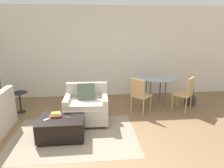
{
  "coord_description": "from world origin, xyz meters",
  "views": [
    {
      "loc": [
        -0.1,
        -2.86,
        2.08
      ],
      "look_at": [
        0.38,
        1.92,
        0.75
      ],
      "focal_mm": 32.0,
      "sensor_mm": 36.0,
      "label": 1
    }
  ],
  "objects_px": {
    "ottoman": "(62,126)",
    "dining_table": "(156,80)",
    "dining_chair_near_right": "(186,92)",
    "tv_remote_secondary": "(67,117)",
    "side_table": "(20,98)",
    "dining_chair_near_left": "(140,93)",
    "book_stack": "(56,115)",
    "tv_remote_primary": "(47,119)",
    "armchair": "(87,107)",
    "potted_plant_small": "(190,98)"
  },
  "relations": [
    {
      "from": "ottoman",
      "to": "dining_table",
      "type": "xyz_separation_m",
      "value": [
        2.4,
        1.64,
        0.46
      ]
    },
    {
      "from": "dining_chair_near_right",
      "to": "dining_table",
      "type": "bearing_deg",
      "value": 135.0
    },
    {
      "from": "tv_remote_secondary",
      "to": "side_table",
      "type": "distance_m",
      "value": 1.9
    },
    {
      "from": "dining_chair_near_left",
      "to": "book_stack",
      "type": "bearing_deg",
      "value": -153.1
    },
    {
      "from": "ottoman",
      "to": "book_stack",
      "type": "xyz_separation_m",
      "value": [
        -0.11,
        0.06,
        0.22
      ]
    },
    {
      "from": "ottoman",
      "to": "dining_table",
      "type": "relative_size",
      "value": 0.81
    },
    {
      "from": "book_stack",
      "to": "dining_chair_near_left",
      "type": "xyz_separation_m",
      "value": [
        1.91,
        0.97,
        0.07
      ]
    },
    {
      "from": "ottoman",
      "to": "tv_remote_primary",
      "type": "bearing_deg",
      "value": -168.79
    },
    {
      "from": "book_stack",
      "to": "dining_table",
      "type": "height_order",
      "value": "dining_table"
    },
    {
      "from": "side_table",
      "to": "ottoman",
      "type": "bearing_deg",
      "value": -47.57
    },
    {
      "from": "tv_remote_primary",
      "to": "dining_chair_near_left",
      "type": "xyz_separation_m",
      "value": [
        2.05,
        1.08,
        0.1
      ]
    },
    {
      "from": "dining_table",
      "to": "ottoman",
      "type": "bearing_deg",
      "value": -145.75
    },
    {
      "from": "dining_chair_near_right",
      "to": "armchair",
      "type": "bearing_deg",
      "value": -171.67
    },
    {
      "from": "ottoman",
      "to": "potted_plant_small",
      "type": "distance_m",
      "value": 3.66
    },
    {
      "from": "book_stack",
      "to": "dining_chair_near_right",
      "type": "bearing_deg",
      "value": 17.2
    },
    {
      "from": "armchair",
      "to": "dining_chair_near_left",
      "type": "height_order",
      "value": "dining_chair_near_left"
    },
    {
      "from": "tv_remote_primary",
      "to": "potted_plant_small",
      "type": "xyz_separation_m",
      "value": [
        3.62,
        1.49,
        -0.23
      ]
    },
    {
      "from": "ottoman",
      "to": "armchair",
      "type": "bearing_deg",
      "value": 54.18
    },
    {
      "from": "dining_table",
      "to": "potted_plant_small",
      "type": "bearing_deg",
      "value": -11.75
    },
    {
      "from": "side_table",
      "to": "dining_table",
      "type": "bearing_deg",
      "value": 4.63
    },
    {
      "from": "potted_plant_small",
      "to": "dining_chair_near_right",
      "type": "bearing_deg",
      "value": -130.78
    },
    {
      "from": "side_table",
      "to": "book_stack",
      "type": "bearing_deg",
      "value": -49.06
    },
    {
      "from": "armchair",
      "to": "dining_table",
      "type": "xyz_separation_m",
      "value": [
        1.93,
        0.98,
        0.33
      ]
    },
    {
      "from": "armchair",
      "to": "potted_plant_small",
      "type": "height_order",
      "value": "armchair"
    },
    {
      "from": "tv_remote_secondary",
      "to": "side_table",
      "type": "bearing_deg",
      "value": 135.01
    },
    {
      "from": "tv_remote_primary",
      "to": "potted_plant_small",
      "type": "relative_size",
      "value": 0.19
    },
    {
      "from": "dining_table",
      "to": "tv_remote_secondary",
      "type": "bearing_deg",
      "value": -144.3
    },
    {
      "from": "tv_remote_primary",
      "to": "dining_table",
      "type": "xyz_separation_m",
      "value": [
        2.65,
        1.69,
        0.27
      ]
    },
    {
      "from": "side_table",
      "to": "dining_chair_near_right",
      "type": "bearing_deg",
      "value": -4.26
    },
    {
      "from": "side_table",
      "to": "dining_chair_near_right",
      "type": "relative_size",
      "value": 0.59
    },
    {
      "from": "dining_table",
      "to": "side_table",
      "type": "bearing_deg",
      "value": -175.37
    },
    {
      "from": "potted_plant_small",
      "to": "side_table",
      "type": "bearing_deg",
      "value": -178.83
    },
    {
      "from": "armchair",
      "to": "side_table",
      "type": "distance_m",
      "value": 1.83
    },
    {
      "from": "side_table",
      "to": "dining_chair_near_right",
      "type": "xyz_separation_m",
      "value": [
        4.24,
        -0.32,
        0.14
      ]
    },
    {
      "from": "book_stack",
      "to": "tv_remote_primary",
      "type": "bearing_deg",
      "value": -141.88
    },
    {
      "from": "ottoman",
      "to": "dining_chair_near_left",
      "type": "bearing_deg",
      "value": 29.79
    },
    {
      "from": "ottoman",
      "to": "dining_chair_near_right",
      "type": "distance_m",
      "value": 3.19
    },
    {
      "from": "tv_remote_secondary",
      "to": "dining_chair_near_left",
      "type": "xyz_separation_m",
      "value": [
        1.67,
        1.03,
        0.1
      ]
    },
    {
      "from": "tv_remote_secondary",
      "to": "potted_plant_small",
      "type": "distance_m",
      "value": 3.56
    },
    {
      "from": "potted_plant_small",
      "to": "dining_chair_near_left",
      "type": "bearing_deg",
      "value": -165.4
    },
    {
      "from": "side_table",
      "to": "potted_plant_small",
      "type": "bearing_deg",
      "value": 1.17
    },
    {
      "from": "armchair",
      "to": "book_stack",
      "type": "relative_size",
      "value": 4.06
    },
    {
      "from": "book_stack",
      "to": "dining_chair_near_left",
      "type": "bearing_deg",
      "value": 26.9
    },
    {
      "from": "dining_chair_near_right",
      "to": "dining_chair_near_left",
      "type": "bearing_deg",
      "value": 180.0
    },
    {
      "from": "book_stack",
      "to": "potted_plant_small",
      "type": "height_order",
      "value": "potted_plant_small"
    },
    {
      "from": "armchair",
      "to": "book_stack",
      "type": "height_order",
      "value": "armchair"
    },
    {
      "from": "side_table",
      "to": "dining_table",
      "type": "relative_size",
      "value": 0.49
    },
    {
      "from": "dining_chair_near_left",
      "to": "ottoman",
      "type": "bearing_deg",
      "value": -150.21
    },
    {
      "from": "dining_chair_near_right",
      "to": "potted_plant_small",
      "type": "distance_m",
      "value": 0.63
    },
    {
      "from": "side_table",
      "to": "dining_chair_near_left",
      "type": "relative_size",
      "value": 0.59
    }
  ]
}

